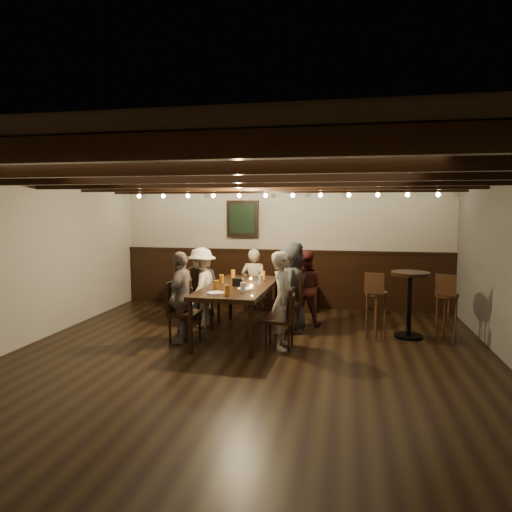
% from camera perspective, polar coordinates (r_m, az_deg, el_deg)
% --- Properties ---
extents(room, '(7.00, 7.00, 7.00)m').
position_cam_1_polar(room, '(7.85, 0.09, -0.47)').
color(room, black).
rests_on(room, ground).
extents(dining_table, '(0.99, 2.13, 0.79)m').
position_cam_1_polar(dining_table, '(6.95, -2.17, -4.22)').
color(dining_table, black).
rests_on(dining_table, floor).
extents(chair_left_near, '(0.46, 0.46, 0.99)m').
position_cam_1_polar(chair_left_near, '(7.66, -6.57, -6.53)').
color(chair_left_near, black).
rests_on(chair_left_near, floor).
extents(chair_left_far, '(0.42, 0.42, 0.90)m').
position_cam_1_polar(chair_left_far, '(6.84, -9.02, -8.31)').
color(chair_left_far, black).
rests_on(chair_left_far, floor).
extents(chair_right_near, '(0.46, 0.46, 0.99)m').
position_cam_1_polar(chair_right_near, '(7.33, 4.24, -7.08)').
color(chair_right_near, black).
rests_on(chair_right_near, floor).
extents(chair_right_far, '(0.40, 0.40, 0.85)m').
position_cam_1_polar(chair_right_far, '(6.47, 3.08, -9.21)').
color(chair_right_far, black).
rests_on(chair_right_far, floor).
extents(person_bench_left, '(0.62, 0.41, 1.25)m').
position_cam_1_polar(person_bench_left, '(8.07, -6.77, -3.56)').
color(person_bench_left, '#252427').
rests_on(person_bench_left, floor).
extents(person_bench_centre, '(0.47, 0.31, 1.26)m').
position_cam_1_polar(person_bench_centre, '(7.97, -0.28, -3.59)').
color(person_bench_centre, gray).
rests_on(person_bench_centre, floor).
extents(person_bench_right, '(0.62, 0.49, 1.26)m').
position_cam_1_polar(person_bench_right, '(7.68, 6.06, -4.01)').
color(person_bench_right, '#511F1B').
rests_on(person_bench_right, floor).
extents(person_left_near, '(0.51, 0.86, 1.32)m').
position_cam_1_polar(person_left_near, '(7.60, -6.81, -3.89)').
color(person_left_near, '#BAB09E').
rests_on(person_left_near, floor).
extents(person_left_far, '(0.34, 0.79, 1.34)m').
position_cam_1_polar(person_left_far, '(6.76, -9.32, -5.07)').
color(person_left_far, slate).
rests_on(person_left_far, floor).
extents(person_right_near, '(0.47, 0.71, 1.43)m').
position_cam_1_polar(person_right_near, '(7.24, 4.50, -3.90)').
color(person_right_near, '#292A2C').
rests_on(person_right_near, floor).
extents(person_right_far, '(0.34, 0.50, 1.36)m').
position_cam_1_polar(person_right_far, '(6.37, 3.39, -5.56)').
color(person_right_far, '#A59A8C').
rests_on(person_right_far, floor).
extents(pint_a, '(0.07, 0.07, 0.14)m').
position_cam_1_polar(pint_a, '(7.66, -2.90, -2.24)').
color(pint_a, '#BF7219').
rests_on(pint_a, dining_table).
extents(pint_b, '(0.07, 0.07, 0.14)m').
position_cam_1_polar(pint_b, '(7.49, 0.92, -2.42)').
color(pint_b, '#BF7219').
rests_on(pint_b, dining_table).
extents(pint_c, '(0.07, 0.07, 0.14)m').
position_cam_1_polar(pint_c, '(7.10, -4.32, -2.91)').
color(pint_c, '#BF7219').
rests_on(pint_c, dining_table).
extents(pint_d, '(0.07, 0.07, 0.14)m').
position_cam_1_polar(pint_d, '(7.05, 0.60, -2.95)').
color(pint_d, silver).
rests_on(pint_d, dining_table).
extents(pint_e, '(0.07, 0.07, 0.14)m').
position_cam_1_polar(pint_e, '(6.56, -5.02, -3.66)').
color(pint_e, '#BF7219').
rests_on(pint_e, dining_table).
extents(pint_f, '(0.07, 0.07, 0.14)m').
position_cam_1_polar(pint_f, '(6.35, -1.66, -3.95)').
color(pint_f, silver).
rests_on(pint_f, dining_table).
extents(pint_g, '(0.07, 0.07, 0.14)m').
position_cam_1_polar(pint_g, '(6.15, -3.59, -4.29)').
color(pint_g, '#BF7219').
rests_on(pint_g, dining_table).
extents(plate_near, '(0.24, 0.24, 0.01)m').
position_cam_1_polar(plate_near, '(6.31, -5.09, -4.61)').
color(plate_near, white).
rests_on(plate_near, dining_table).
extents(plate_far, '(0.24, 0.24, 0.01)m').
position_cam_1_polar(plate_far, '(6.60, -1.31, -4.11)').
color(plate_far, white).
rests_on(plate_far, dining_table).
extents(condiment_caddy, '(0.15, 0.10, 0.12)m').
position_cam_1_polar(condiment_caddy, '(6.88, -2.28, -3.27)').
color(condiment_caddy, black).
rests_on(condiment_caddy, dining_table).
extents(candle, '(0.05, 0.05, 0.05)m').
position_cam_1_polar(candle, '(7.19, -0.65, -3.14)').
color(candle, beige).
rests_on(candle, dining_table).
extents(high_top_table, '(0.57, 0.57, 1.01)m').
position_cam_1_polar(high_top_table, '(7.27, 18.66, -4.59)').
color(high_top_table, black).
rests_on(high_top_table, floor).
extents(bar_stool_left, '(0.34, 0.36, 1.02)m').
position_cam_1_polar(bar_stool_left, '(7.08, 14.74, -7.08)').
color(bar_stool_left, '#381F11').
rests_on(bar_stool_left, floor).
extents(bar_stool_right, '(0.35, 0.37, 1.02)m').
position_cam_1_polar(bar_stool_right, '(7.26, 22.67, -7.02)').
color(bar_stool_right, '#381F11').
rests_on(bar_stool_right, floor).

